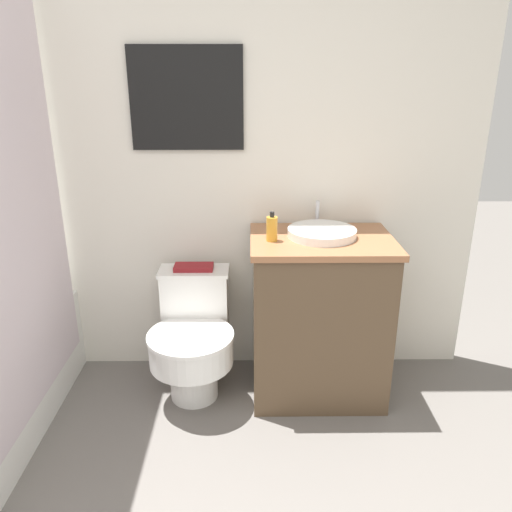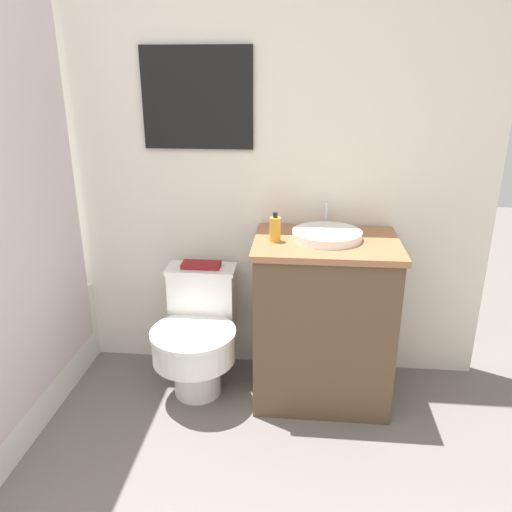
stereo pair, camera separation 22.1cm
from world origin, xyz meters
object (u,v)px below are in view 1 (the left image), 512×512
Objects in this scene: toilet at (193,338)px; book_on_tank at (194,267)px; sink at (322,232)px; soap_bottle at (272,228)px.

book_on_tank is at bearing 90.00° from toilet.
toilet is 0.84m from sink.
sink is 0.68m from book_on_tank.
sink is at bearing 14.04° from soap_bottle.
toilet is at bearing -90.00° from book_on_tank.
sink is 0.25m from soap_bottle.
soap_bottle reaches higher than book_on_tank.
sink is at bearing 3.63° from toilet.
toilet is at bearing -176.37° from sink.
toilet is 0.71m from soap_bottle.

